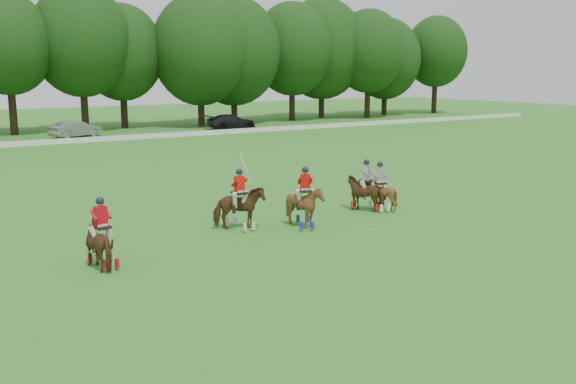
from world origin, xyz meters
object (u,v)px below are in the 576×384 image
car_mid (76,129)px  polo_red_b (240,208)px  polo_stripe_b (379,194)px  polo_ball (370,230)px  car_right (231,122)px  polo_stripe_a (366,192)px  polo_red_c (305,206)px  polo_red_a (102,243)px

car_mid → polo_red_b: 37.70m
polo_stripe_b → polo_ball: size_ratio=23.70×
car_right → polo_ball: size_ratio=56.69×
polo_red_b → polo_stripe_a: size_ratio=1.30×
polo_red_c → polo_stripe_b: 4.45m
polo_red_a → polo_stripe_b: (12.45, 1.55, -0.04)m
car_right → polo_ball: (-15.58, -40.42, -0.70)m
polo_red_c → polo_stripe_b: (4.38, 0.75, -0.11)m
polo_stripe_a → polo_stripe_b: size_ratio=1.04×
polo_stripe_b → polo_red_a: bearing=-172.9°
car_mid → polo_stripe_b: bearing=164.6°
polo_red_b → polo_stripe_a: polo_red_b is taller
car_mid → polo_ball: 40.43m
car_mid → polo_red_a: 40.60m
polo_red_c → polo_stripe_a: (3.97, 1.15, -0.07)m
polo_red_a → polo_stripe_a: (12.04, 1.95, 0.00)m
polo_red_c → polo_ball: bearing=-45.5°
car_mid → polo_stripe_a: size_ratio=2.08×
polo_red_b → polo_stripe_a: bearing=0.2°
polo_red_a → polo_ball: (9.83, -1.00, -0.74)m
car_right → polo_stripe_b: polo_stripe_b is taller
polo_red_a → polo_red_b: size_ratio=0.77×
car_right → polo_red_b: polo_red_b is taller
polo_red_b → polo_stripe_b: polo_red_b is taller
polo_red_a → polo_stripe_a: polo_stripe_a is taller
polo_ball → polo_red_b: bearing=143.7°
polo_stripe_a → car_mid: bearing=93.6°
polo_red_b → polo_stripe_b: 6.62m
car_right → polo_red_b: 42.30m
car_mid → car_right: bearing=-109.6°
car_mid → polo_red_b: polo_red_b is taller
polo_red_a → polo_red_c: size_ratio=0.93×
polo_red_a → polo_stripe_b: bearing=7.1°
car_mid → polo_red_b: bearing=154.5°
car_right → polo_red_c: polo_red_c is taller
polo_stripe_b → polo_ball: polo_stripe_b is taller
polo_red_a → polo_red_b: polo_red_b is taller
car_mid → polo_red_b: (-3.86, -37.50, 0.08)m
polo_red_b → polo_red_c: (2.23, -1.13, 0.02)m
polo_red_b → polo_stripe_b: bearing=-3.3°
car_right → polo_red_b: size_ratio=1.78×
polo_stripe_b → polo_red_b: bearing=176.7°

